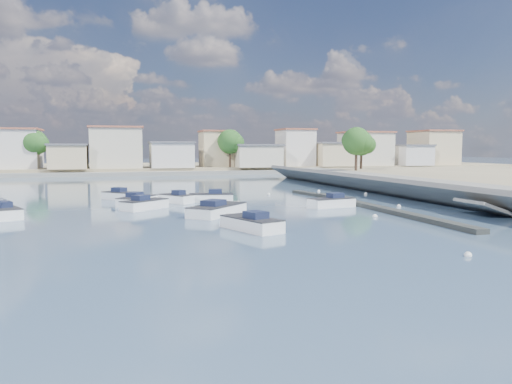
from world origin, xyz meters
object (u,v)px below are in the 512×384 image
(motorboat_h, at_px, (219,210))
(motorboat_c, at_px, (209,198))
(motorboat_f, at_px, (175,199))
(motorboat_g, at_px, (124,196))
(motorboat_d, at_px, (329,203))
(motorboat_e, at_px, (139,201))
(motorboat_b, at_px, (146,205))
(motorboat_a, at_px, (249,224))

(motorboat_h, bearing_deg, motorboat_c, 84.93)
(motorboat_c, xyz_separation_m, motorboat_f, (-3.37, 0.08, -0.00))
(motorboat_f, relative_size, motorboat_g, 0.89)
(motorboat_d, height_order, motorboat_h, same)
(motorboat_e, height_order, motorboat_f, same)
(motorboat_c, bearing_deg, motorboat_b, -145.68)
(motorboat_e, height_order, motorboat_g, same)
(motorboat_g, distance_m, motorboat_h, 15.71)
(motorboat_a, xyz_separation_m, motorboat_e, (-6.44, 16.75, -0.00))
(motorboat_h, bearing_deg, motorboat_e, 123.94)
(motorboat_c, bearing_deg, motorboat_e, -172.73)
(motorboat_g, bearing_deg, motorboat_h, -62.32)
(motorboat_c, height_order, motorboat_g, same)
(motorboat_b, bearing_deg, motorboat_d, -10.83)
(motorboat_d, relative_size, motorboat_h, 0.83)
(motorboat_b, bearing_deg, motorboat_f, 56.02)
(motorboat_d, relative_size, motorboat_e, 0.99)
(motorboat_a, height_order, motorboat_d, same)
(motorboat_e, distance_m, motorboat_g, 5.18)
(motorboat_c, distance_m, motorboat_g, 9.15)
(motorboat_d, bearing_deg, motorboat_c, 142.91)
(motorboat_b, height_order, motorboat_h, same)
(motorboat_c, relative_size, motorboat_e, 1.01)
(motorboat_g, xyz_separation_m, motorboat_h, (7.30, -13.92, -0.00))
(motorboat_d, relative_size, motorboat_f, 1.25)
(motorboat_a, relative_size, motorboat_d, 1.08)
(motorboat_a, distance_m, motorboat_e, 17.94)
(motorboat_b, xyz_separation_m, motorboat_d, (16.12, -3.08, -0.00))
(motorboat_d, distance_m, motorboat_h, 10.92)
(motorboat_b, bearing_deg, motorboat_a, -66.07)
(motorboat_a, xyz_separation_m, motorboat_h, (-0.44, 7.84, -0.00))
(motorboat_a, relative_size, motorboat_f, 1.35)
(motorboat_f, xyz_separation_m, motorboat_g, (-4.80, 4.06, 0.00))
(motorboat_f, bearing_deg, motorboat_d, -29.62)
(motorboat_d, height_order, motorboat_e, same)
(motorboat_b, height_order, motorboat_d, same)
(motorboat_c, relative_size, motorboat_g, 1.14)
(motorboat_e, bearing_deg, motorboat_a, -68.98)
(motorboat_a, relative_size, motorboat_h, 0.89)
(motorboat_a, xyz_separation_m, motorboat_c, (0.43, 17.62, 0.00))
(motorboat_d, xyz_separation_m, motorboat_f, (-13.16, 7.48, 0.00))
(motorboat_a, height_order, motorboat_h, same)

